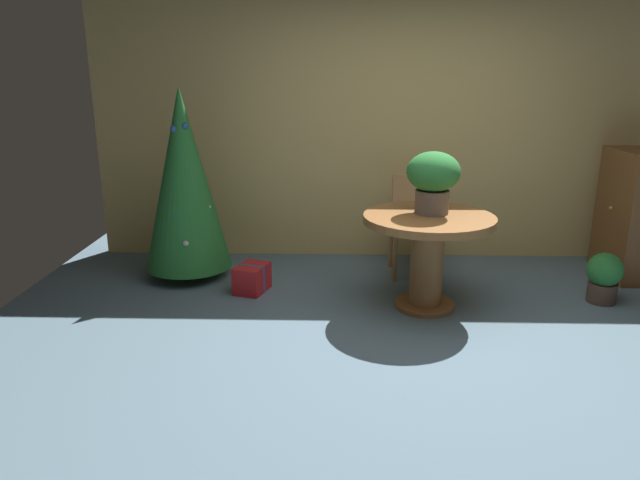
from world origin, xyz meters
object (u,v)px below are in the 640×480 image
wooden_cabinet (640,215)px  gift_box_red (252,278)px  flower_vase (433,178)px  holiday_tree (184,179)px  potted_plant (604,276)px  round_dining_table (428,243)px  wooden_chair_far (414,219)px

wooden_cabinet → gift_box_red: bearing=-171.7°
flower_vase → holiday_tree: 2.15m
holiday_tree → gift_box_red: (0.62, -0.36, -0.78)m
wooden_cabinet → potted_plant: (-0.56, -0.66, -0.35)m
round_dining_table → wooden_cabinet: bearing=21.9°
wooden_chair_far → potted_plant: wooden_chair_far is taller
wooden_cabinet → potted_plant: wooden_cabinet is taller
flower_vase → gift_box_red: flower_vase is taller
wooden_chair_far → gift_box_red: size_ratio=2.42×
round_dining_table → holiday_tree: holiday_tree is taller
holiday_tree → gift_box_red: holiday_tree is taller
flower_vase → gift_box_red: 1.73m
holiday_tree → potted_plant: bearing=-8.4°
wooden_chair_far → holiday_tree: (-2.04, -0.20, 0.39)m
round_dining_table → holiday_tree: bearing=161.9°
gift_box_red → potted_plant: 2.88m
holiday_tree → potted_plant: 3.59m
potted_plant → holiday_tree: bearing=171.6°
gift_box_red → holiday_tree: bearing=149.9°
gift_box_red → potted_plant: (2.87, -0.16, 0.11)m
wooden_cabinet → potted_plant: 0.94m
wooden_chair_far → round_dining_table: bearing=-90.0°
wooden_chair_far → gift_box_red: (-1.42, -0.56, -0.39)m
flower_vase → wooden_cabinet: size_ratio=0.42×
round_dining_table → holiday_tree: size_ratio=0.59×
round_dining_table → flower_vase: bearing=70.0°
holiday_tree → potted_plant: size_ratio=4.10×
gift_box_red → potted_plant: potted_plant is taller
holiday_tree → gift_box_red: 1.06m
round_dining_table → wooden_chair_far: (0.00, 0.86, -0.03)m
flower_vase → holiday_tree: size_ratio=0.28×
holiday_tree → wooden_cabinet: 4.06m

